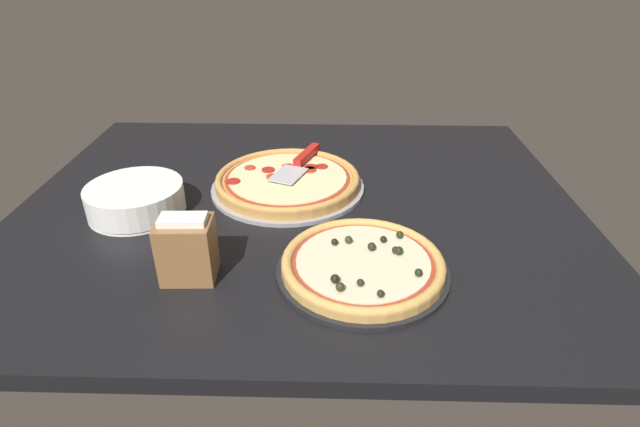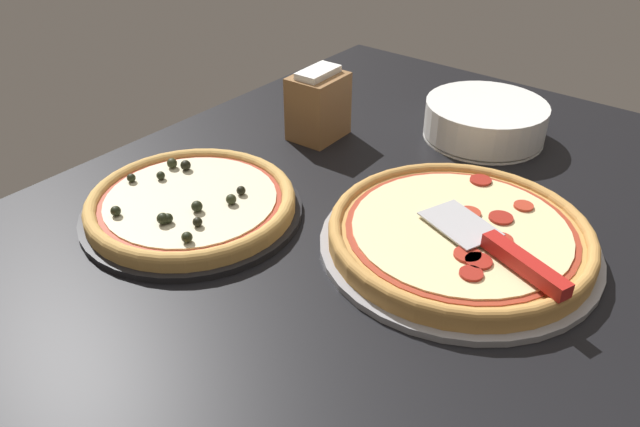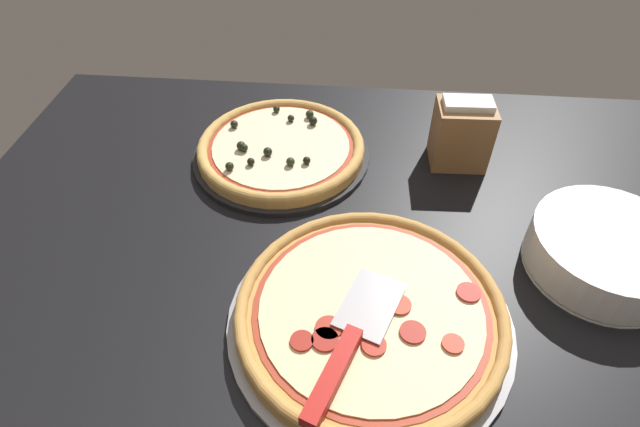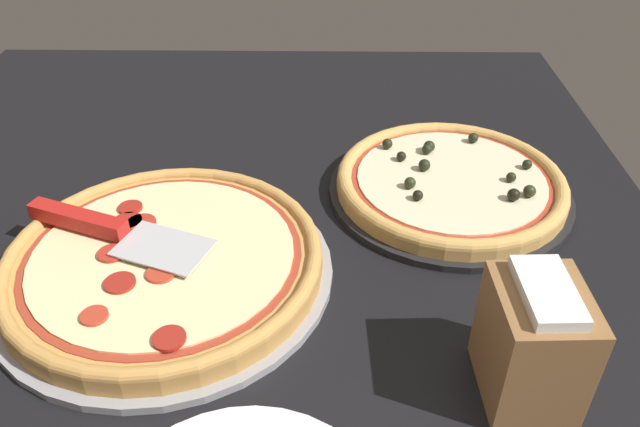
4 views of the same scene
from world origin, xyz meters
TOP-DOWN VIEW (x-y plane):
  - ground_plane at (0.00, 0.00)cm, footprint 137.90×114.72cm
  - pizza_pan_front at (3.36, -6.93)cm, footprint 39.78×39.78cm
  - pizza_front at (3.37, -6.95)cm, footprint 37.39×37.39cm
  - pizza_pan_back at (-14.44, 29.59)cm, footprint 34.13×34.13cm
  - pizza_back at (-14.45, 29.59)cm, footprint 32.08×32.08cm
  - serving_spatula at (-0.10, -15.44)cm, footprint 12.80×24.02cm
  - plate_stack at (38.44, 6.47)cm, footprint 22.68×22.68cm
  - napkin_holder at (19.23, 31.47)cm, footprint 10.49×8.63cm

SIDE VIEW (x-z plane):
  - ground_plane at x=0.00cm, z-range -3.60..0.00cm
  - pizza_pan_front at x=3.36cm, z-range 0.00..1.00cm
  - pizza_pan_back at x=-14.44cm, z-range 0.00..1.00cm
  - pizza_back at x=-14.45cm, z-range 0.45..4.16cm
  - pizza_front at x=3.37cm, z-range 1.12..4.20cm
  - plate_stack at x=38.44cm, z-range 0.00..7.00cm
  - serving_spatula at x=-0.10cm, z-range 3.88..5.88cm
  - napkin_holder at x=19.23cm, z-range -0.31..13.03cm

